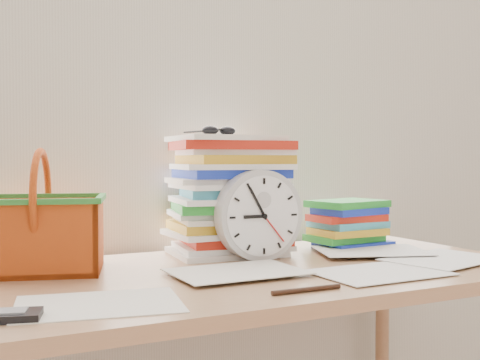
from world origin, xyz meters
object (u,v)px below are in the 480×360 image
desk (250,300)px  paper_stack (228,195)px  basket (41,212)px  book_stack (348,224)px  clock (259,215)px

desk → paper_stack: size_ratio=4.34×
desk → basket: size_ratio=5.08×
paper_stack → basket: bearing=-174.4°
paper_stack → basket: (-0.50, -0.05, -0.02)m
book_stack → paper_stack: bearing=170.4°
book_stack → clock: bearing=-167.2°
clock → book_stack: bearing=12.8°
clock → basket: 0.53m
paper_stack → clock: bearing=-81.1°
desk → clock: 0.22m
clock → basket: basket is taller
clock → paper_stack: bearing=98.9°
desk → basket: basket is taller
paper_stack → book_stack: (0.35, -0.06, -0.09)m
paper_stack → clock: paper_stack is taller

